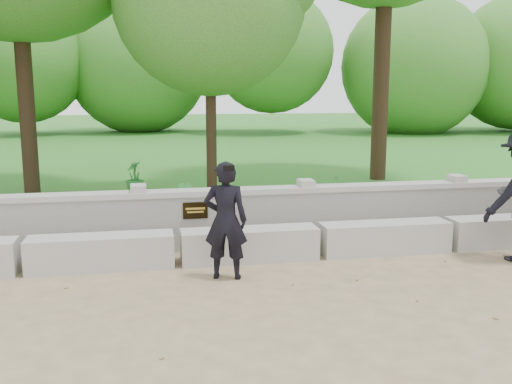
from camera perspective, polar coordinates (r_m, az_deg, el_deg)
ground at (r=6.12m, az=-6.80°, el=-12.40°), size 80.00×80.00×0.00m
lawn at (r=19.77m, az=-9.83°, el=3.56°), size 40.00×22.00×0.25m
concrete_bench at (r=7.84m, az=-7.87°, el=-5.59°), size 11.90×0.45×0.45m
parapet_wall at (r=8.46m, az=-8.18°, el=-2.76°), size 12.50×0.35×0.90m
man_main at (r=7.09m, az=-3.06°, el=-2.85°), size 0.61×0.56×1.49m
shrub_b at (r=9.14m, az=-7.08°, el=-1.14°), size 0.44×0.44×0.63m
shrub_c at (r=10.48m, az=8.94°, el=0.03°), size 0.63×0.64×0.54m
shrub_d at (r=11.93m, az=-12.05°, el=1.48°), size 0.43×0.46×0.68m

